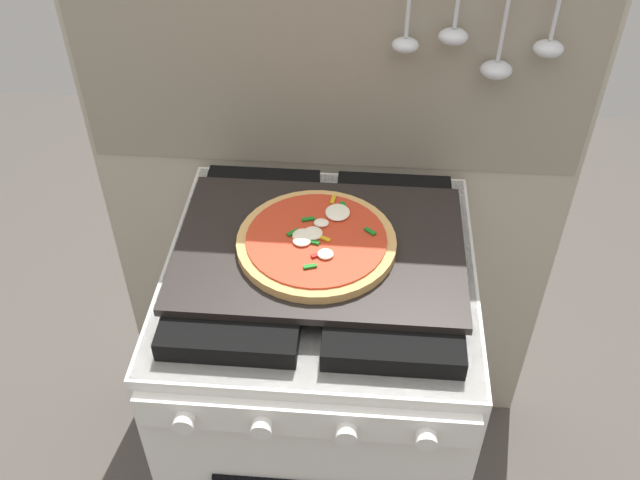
# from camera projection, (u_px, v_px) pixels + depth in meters

# --- Properties ---
(kitchen_backsplash) EXTENTS (1.10, 0.09, 1.55)m
(kitchen_backsplash) POSITION_uv_depth(u_px,v_px,m) (332.00, 190.00, 1.68)
(kitchen_backsplash) COLOR #B2A893
(kitchen_backsplash) RESTS_ON ground_plane
(stove) EXTENTS (0.60, 0.64, 0.90)m
(stove) POSITION_uv_depth(u_px,v_px,m) (320.00, 394.00, 1.65)
(stove) COLOR white
(stove) RESTS_ON ground_plane
(baking_tray) EXTENTS (0.54, 0.38, 0.02)m
(baking_tray) POSITION_uv_depth(u_px,v_px,m) (320.00, 247.00, 1.35)
(baking_tray) COLOR black
(baking_tray) RESTS_ON stove
(pizza_left) EXTENTS (0.30, 0.30, 0.03)m
(pizza_left) POSITION_uv_depth(u_px,v_px,m) (317.00, 242.00, 1.33)
(pizza_left) COLOR tan
(pizza_left) RESTS_ON baking_tray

